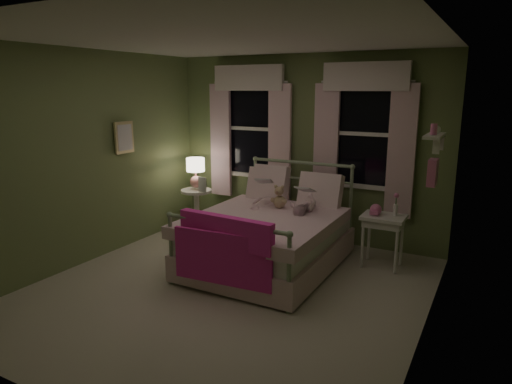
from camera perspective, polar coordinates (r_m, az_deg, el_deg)
The scene contains 18 objects.
room_shell at distance 4.66m, azimuth -3.90°, elevation 2.48°, with size 4.20×4.20×4.20m.
bed at distance 5.57m, azimuth 1.61°, elevation -5.58°, with size 1.58×2.04×1.18m.
pink_throw at distance 4.65m, azimuth -4.01°, elevation -6.33°, with size 1.10×0.21×0.71m.
child_left at distance 5.91m, azimuth 1.17°, elevation 1.44°, with size 0.29×0.19×0.79m, color #F7D1DD.
child_right at distance 5.68m, azimuth 6.20°, elevation 0.84°, with size 0.38×0.30×0.78m, color #F7D1DD.
book_left at distance 5.69m, azimuth 0.02°, elevation 0.96°, with size 0.20×0.27×0.03m, color beige.
book_right at distance 5.46m, azimuth 5.19°, elevation -0.06°, with size 0.20×0.27×0.02m, color beige.
teddy_bear at distance 5.69m, azimuth 2.94°, elevation -0.83°, with size 0.22×0.17×0.30m.
nightstand_left at distance 6.94m, azimuth -7.43°, elevation -1.57°, with size 0.46×0.46×0.65m.
table_lamp at distance 6.83m, azimuth -7.56°, elevation 2.79°, with size 0.27×0.27×0.45m.
book_nightstand at distance 6.77m, azimuth -7.19°, elevation 0.14°, with size 0.16×0.22×0.02m, color beige.
nightstand_right at distance 5.69m, azimuth 15.64°, elevation -3.81°, with size 0.50×0.40×0.64m.
pink_toy at distance 5.67m, azimuth 14.74°, elevation -2.17°, with size 0.14×0.19×0.14m.
bud_vase at distance 5.65m, azimuth 17.08°, elevation -1.50°, with size 0.06×0.06×0.28m.
window_left at distance 6.78m, azimuth -0.82°, elevation 8.51°, with size 1.34×0.13×1.96m.
window_right at distance 6.14m, azimuth 13.30°, elevation 7.71°, with size 1.34×0.13×1.96m.
wall_shelf at distance 4.65m, azimuth 21.36°, elevation 4.39°, with size 0.15×0.50×0.60m.
framed_picture at distance 6.31m, azimuth -16.15°, elevation 6.57°, with size 0.03×0.32×0.42m.
Camera 1 is at (2.46, -3.87, 2.14)m, focal length 32.00 mm.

